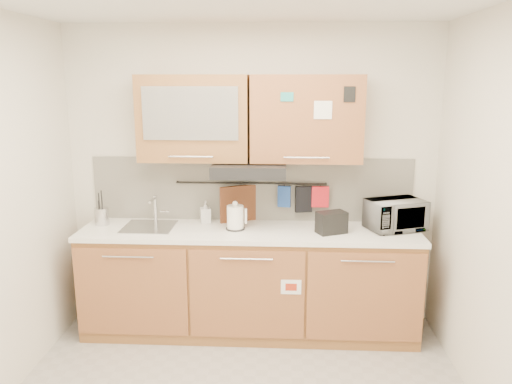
# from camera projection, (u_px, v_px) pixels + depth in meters

# --- Properties ---
(wall_back) EXTENTS (3.20, 0.00, 3.20)m
(wall_back) POSITION_uv_depth(u_px,v_px,m) (251.00, 178.00, 4.37)
(wall_back) COLOR silver
(wall_back) RESTS_ON ground
(base_cabinet) EXTENTS (2.80, 0.64, 0.88)m
(base_cabinet) POSITION_uv_depth(u_px,v_px,m) (249.00, 287.00, 4.27)
(base_cabinet) COLOR #9E6D38
(base_cabinet) RESTS_ON floor
(countertop) EXTENTS (2.82, 0.62, 0.04)m
(countertop) POSITION_uv_depth(u_px,v_px,m) (249.00, 232.00, 4.16)
(countertop) COLOR white
(countertop) RESTS_ON base_cabinet
(backsplash) EXTENTS (2.80, 0.02, 0.56)m
(backsplash) POSITION_uv_depth(u_px,v_px,m) (251.00, 189.00, 4.38)
(backsplash) COLOR silver
(backsplash) RESTS_ON countertop
(upper_cabinets) EXTENTS (1.82, 0.37, 0.70)m
(upper_cabinets) POSITION_uv_depth(u_px,v_px,m) (249.00, 118.00, 4.08)
(upper_cabinets) COLOR #9E6D38
(upper_cabinets) RESTS_ON wall_back
(range_hood) EXTENTS (0.60, 0.46, 0.10)m
(range_hood) POSITION_uv_depth(u_px,v_px,m) (249.00, 169.00, 4.10)
(range_hood) COLOR black
(range_hood) RESTS_ON upper_cabinets
(sink) EXTENTS (0.42, 0.40, 0.26)m
(sink) POSITION_uv_depth(u_px,v_px,m) (149.00, 227.00, 4.22)
(sink) COLOR silver
(sink) RESTS_ON countertop
(utensil_rail) EXTENTS (1.30, 0.02, 0.02)m
(utensil_rail) POSITION_uv_depth(u_px,v_px,m) (251.00, 183.00, 4.33)
(utensil_rail) COLOR black
(utensil_rail) RESTS_ON backsplash
(utensil_crock) EXTENTS (0.15, 0.15, 0.30)m
(utensil_crock) POSITION_uv_depth(u_px,v_px,m) (102.00, 216.00, 4.28)
(utensil_crock) COLOR silver
(utensil_crock) RESTS_ON countertop
(kettle) EXTENTS (0.18, 0.17, 0.24)m
(kettle) POSITION_uv_depth(u_px,v_px,m) (235.00, 218.00, 4.14)
(kettle) COLOR white
(kettle) RESTS_ON countertop
(toaster) EXTENTS (0.27, 0.22, 0.18)m
(toaster) POSITION_uv_depth(u_px,v_px,m) (332.00, 222.00, 4.04)
(toaster) COLOR black
(toaster) RESTS_ON countertop
(microwave) EXTENTS (0.53, 0.45, 0.25)m
(microwave) POSITION_uv_depth(u_px,v_px,m) (395.00, 215.00, 4.13)
(microwave) COLOR #999999
(microwave) RESTS_ON countertop
(soap_bottle) EXTENTS (0.11, 0.11, 0.19)m
(soap_bottle) POSITION_uv_depth(u_px,v_px,m) (205.00, 212.00, 4.34)
(soap_bottle) COLOR #999999
(soap_bottle) RESTS_ON countertop
(cutting_board) EXTENTS (0.36, 0.18, 0.47)m
(cutting_board) POSITION_uv_depth(u_px,v_px,m) (241.00, 212.00, 4.38)
(cutting_board) COLOR brown
(cutting_board) RESTS_ON utensil_rail
(oven_mitt) EXTENTS (0.11, 0.05, 0.19)m
(oven_mitt) POSITION_uv_depth(u_px,v_px,m) (284.00, 197.00, 4.33)
(oven_mitt) COLOR #204393
(oven_mitt) RESTS_ON utensil_rail
(dark_pouch) EXTENTS (0.15, 0.07, 0.23)m
(dark_pouch) POSITION_uv_depth(u_px,v_px,m) (304.00, 199.00, 4.33)
(dark_pouch) COLOR black
(dark_pouch) RESTS_ON utensil_rail
(pot_holder) EXTENTS (0.15, 0.03, 0.18)m
(pot_holder) POSITION_uv_depth(u_px,v_px,m) (320.00, 197.00, 4.31)
(pot_holder) COLOR red
(pot_holder) RESTS_ON utensil_rail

